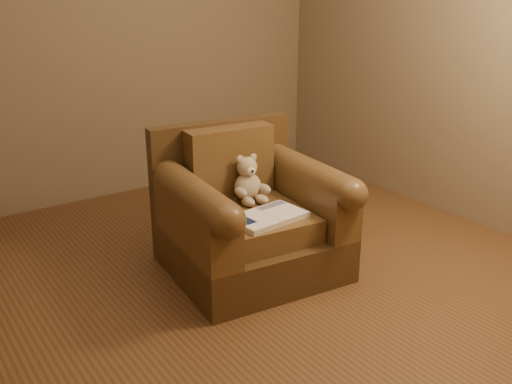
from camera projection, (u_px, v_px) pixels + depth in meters
floor at (246, 283)px, 3.52m from camera, size 4.00×4.00×0.00m
armchair at (248, 217)px, 3.62m from camera, size 1.09×1.05×0.90m
teddy_bear at (249, 183)px, 3.64m from camera, size 0.22×0.25×0.31m
guidebook at (268, 217)px, 3.37m from camera, size 0.46×0.30×0.04m
side_table at (318, 204)px, 4.08m from camera, size 0.34×0.34×0.48m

